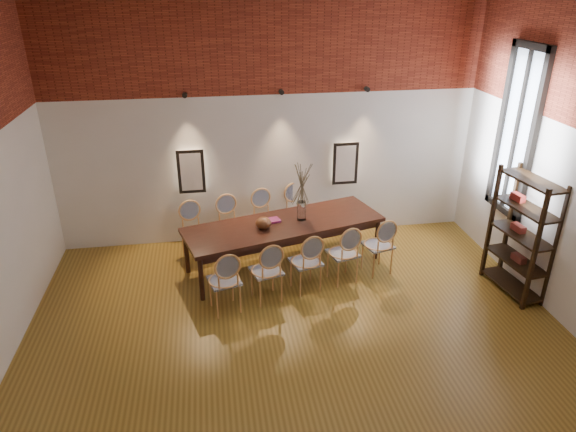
{
  "coord_description": "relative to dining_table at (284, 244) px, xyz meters",
  "views": [
    {
      "loc": [
        -0.97,
        -4.64,
        4.19
      ],
      "look_at": [
        0.08,
        2.01,
        1.05
      ],
      "focal_mm": 32.0,
      "sensor_mm": 36.0,
      "label": 1
    }
  ],
  "objects": [
    {
      "name": "chair_far_a",
      "position": [
        -1.39,
        0.42,
        0.09
      ],
      "size": [
        0.54,
        0.54,
        0.94
      ],
      "primitive_type": null,
      "rotation": [
        0.0,
        0.0,
        3.41
      ],
      "color": "#E0A360",
      "rests_on": "floor"
    },
    {
      "name": "chair_near_e",
      "position": [
        1.39,
        -0.42,
        0.09
      ],
      "size": [
        0.54,
        0.54,
        0.94
      ],
      "primitive_type": null,
      "rotation": [
        0.0,
        0.0,
        0.27
      ],
      "color": "#E0A360",
      "rests_on": "floor"
    },
    {
      "name": "chair_near_b",
      "position": [
        -0.39,
        -0.91,
        0.09
      ],
      "size": [
        0.54,
        0.54,
        0.94
      ],
      "primitive_type": null,
      "rotation": [
        0.0,
        0.0,
        0.27
      ],
      "color": "#E0A360",
      "rests_on": "floor"
    },
    {
      "name": "niche_right",
      "position": [
        1.22,
        1.04,
        0.93
      ],
      "size": [
        0.36,
        0.06,
        0.66
      ],
      "primitive_type": "cube",
      "color": "#FFEAC6",
      "rests_on": "wall_back"
    },
    {
      "name": "bowl",
      "position": [
        -0.33,
        -0.14,
        0.46
      ],
      "size": [
        0.24,
        0.24,
        0.18
      ],
      "primitive_type": "ellipsoid",
      "color": "brown",
      "rests_on": "dining_table"
    },
    {
      "name": "book",
      "position": [
        -0.18,
        0.08,
        0.39
      ],
      "size": [
        0.3,
        0.24,
        0.03
      ],
      "primitive_type": "cube",
      "rotation": [
        0.0,
        0.0,
        0.27
      ],
      "color": "#82215D",
      "rests_on": "dining_table"
    },
    {
      "name": "dried_branches",
      "position": [
        0.29,
        0.08,
        0.98
      ],
      "size": [
        0.5,
        0.5,
        0.7
      ],
      "primitive_type": null,
      "color": "brown",
      "rests_on": "vase"
    },
    {
      "name": "brick_band_back",
      "position": [
        -0.08,
        1.07,
        2.88
      ],
      "size": [
        7.0,
        0.02,
        1.5
      ],
      "primitive_type": "cube",
      "color": "maroon",
      "rests_on": "ground"
    },
    {
      "name": "niche_left",
      "position": [
        -1.38,
        1.04,
        0.93
      ],
      "size": [
        0.36,
        0.06,
        0.66
      ],
      "primitive_type": "cube",
      "color": "#FFEAC6",
      "rests_on": "wall_back"
    },
    {
      "name": "chair_far_b",
      "position": [
        -0.8,
        0.58,
        0.09
      ],
      "size": [
        0.54,
        0.54,
        0.94
      ],
      "primitive_type": null,
      "rotation": [
        0.0,
        0.0,
        3.41
      ],
      "color": "#E0A360",
      "rests_on": "floor"
    },
    {
      "name": "chair_near_a",
      "position": [
        -0.98,
        -1.07,
        0.09
      ],
      "size": [
        0.54,
        0.54,
        0.94
      ],
      "primitive_type": null,
      "rotation": [
        0.0,
        0.0,
        0.27
      ],
      "color": "#E0A360",
      "rests_on": "floor"
    },
    {
      "name": "window_mullion",
      "position": [
        3.36,
        -0.41,
        1.77
      ],
      "size": [
        0.06,
        0.06,
        2.4
      ],
      "primitive_type": "cube",
      "color": "black",
      "rests_on": "wall_right"
    },
    {
      "name": "floor",
      "position": [
        -0.08,
        -2.41,
        -0.39
      ],
      "size": [
        7.0,
        7.0,
        0.02
      ],
      "primitive_type": "cube",
      "color": "olive",
      "rests_on": "ground"
    },
    {
      "name": "dining_table",
      "position": [
        0.0,
        0.0,
        0.0
      ],
      "size": [
        3.23,
        1.77,
        0.75
      ],
      "primitive_type": "cube",
      "rotation": [
        0.0,
        0.0,
        0.27
      ],
      "color": "black",
      "rests_on": "floor"
    },
    {
      "name": "spot_fixture_mid",
      "position": [
        0.12,
        1.01,
        2.17
      ],
      "size": [
        0.08,
        0.1,
        0.08
      ],
      "primitive_type": "cylinder",
      "rotation": [
        1.57,
        0.0,
        0.0
      ],
      "color": "black",
      "rests_on": "wall_back"
    },
    {
      "name": "chair_far_c",
      "position": [
        -0.21,
        0.75,
        0.09
      ],
      "size": [
        0.54,
        0.54,
        0.94
      ],
      "primitive_type": null,
      "rotation": [
        0.0,
        0.0,
        3.41
      ],
      "color": "#E0A360",
      "rests_on": "floor"
    },
    {
      "name": "chair_far_e",
      "position": [
        0.98,
        1.07,
        0.09
      ],
      "size": [
        0.54,
        0.54,
        0.94
      ],
      "primitive_type": null,
      "rotation": [
        0.0,
        0.0,
        3.41
      ],
      "color": "#E0A360",
      "rests_on": "floor"
    },
    {
      "name": "spot_fixture_left",
      "position": [
        -1.38,
        1.01,
        2.17
      ],
      "size": [
        0.08,
        0.1,
        0.08
      ],
      "primitive_type": "cylinder",
      "rotation": [
        1.57,
        0.0,
        0.0
      ],
      "color": "black",
      "rests_on": "wall_back"
    },
    {
      "name": "ceiling",
      "position": [
        -0.08,
        -2.41,
        3.63
      ],
      "size": [
        7.0,
        7.0,
        0.02
      ],
      "primitive_type": "cube",
      "color": "silver",
      "rests_on": "ground"
    },
    {
      "name": "chair_near_d",
      "position": [
        0.8,
        -0.58,
        0.09
      ],
      "size": [
        0.54,
        0.54,
        0.94
      ],
      "primitive_type": null,
      "rotation": [
        0.0,
        0.0,
        0.27
      ],
      "color": "#E0A360",
      "rests_on": "floor"
    },
    {
      "name": "brick_band_front",
      "position": [
        -0.08,
        -5.89,
        2.88
      ],
      "size": [
        7.0,
        0.02,
        1.5
      ],
      "primitive_type": "cube",
      "color": "maroon",
      "rests_on": "ground"
    },
    {
      "name": "chair_far_d",
      "position": [
        0.39,
        0.91,
        0.09
      ],
      "size": [
        0.54,
        0.54,
        0.94
      ],
      "primitive_type": null,
      "rotation": [
        0.0,
        0.0,
        3.41
      ],
      "color": "#E0A360",
      "rests_on": "floor"
    },
    {
      "name": "vase",
      "position": [
        0.29,
        0.08,
        0.53
      ],
      "size": [
        0.14,
        0.14,
        0.3
      ],
      "primitive_type": "cylinder",
      "color": "silver",
      "rests_on": "dining_table"
    },
    {
      "name": "window_frame",
      "position": [
        3.36,
        -0.41,
        1.77
      ],
      "size": [
        0.08,
        0.9,
        2.5
      ],
      "primitive_type": "cube",
      "color": "black",
      "rests_on": "wall_right"
    },
    {
      "name": "chair_near_c",
      "position": [
        0.21,
        -0.75,
        0.09
      ],
      "size": [
        0.54,
        0.54,
        0.94
      ],
      "primitive_type": null,
      "rotation": [
        0.0,
        0.0,
        0.27
      ],
      "color": "#E0A360",
      "rests_on": "floor"
    },
    {
      "name": "shelving_rack",
      "position": [
        3.2,
        -1.22,
        0.53
      ],
      "size": [
        0.5,
        1.04,
        1.8
      ],
      "primitive_type": null,
      "rotation": [
        0.0,
        0.0,
        0.12
      ],
      "color": "black",
      "rests_on": "floor"
    },
    {
      "name": "wall_back",
      "position": [
        -0.08,
        1.14,
        1.62
      ],
      "size": [
        7.0,
        0.1,
        4.0
      ],
      "primitive_type": "cube",
      "color": "silver",
      "rests_on": "ground"
    },
    {
      "name": "window_glass",
      "position": [
        3.38,
        -0.41,
        1.77
      ],
      "size": [
        0.02,
        0.78,
        2.38
      ],
      "primitive_type": "cube",
      "color": "silver",
      "rests_on": "wall_right"
    },
    {
      "name": "spot_fixture_right",
      "position": [
        1.52,
        1.01,
        2.17
      ],
      "size": [
        0.08,
        0.1,
        0.08
      ],
      "primitive_type": "cylinder",
      "rotation": [
        1.57,
        0.0,
        0.0
      ],
      "color": "black",
      "rests_on": "wall_back"
    }
  ]
}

